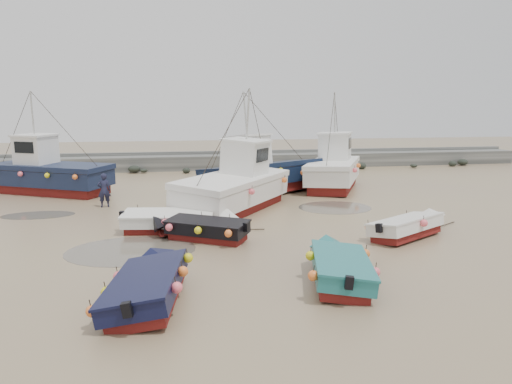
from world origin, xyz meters
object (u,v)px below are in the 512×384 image
(dinghy_2, at_px, (338,263))
(cabin_boat_0, at_px, (43,172))
(dinghy_5, at_px, (177,219))
(cabin_boat_1, at_px, (238,185))
(cabin_boat_3, at_px, (335,168))
(person, at_px, (105,207))
(dinghy_3, at_px, (412,224))
(cabin_boat_2, at_px, (257,174))
(dinghy_4, at_px, (199,226))
(dinghy_1, at_px, (152,280))

(dinghy_2, bearing_deg, cabin_boat_0, 138.43)
(dinghy_5, relative_size, cabin_boat_0, 0.62)
(cabin_boat_1, xyz_separation_m, cabin_boat_3, (7.40, 5.76, 0.05))
(cabin_boat_3, height_order, person, cabin_boat_3)
(dinghy_3, relative_size, cabin_boat_3, 0.58)
(dinghy_5, bearing_deg, cabin_boat_0, -136.42)
(cabin_boat_2, bearing_deg, cabin_boat_0, 45.13)
(dinghy_2, bearing_deg, person, 136.57)
(dinghy_4, relative_size, cabin_boat_2, 0.48)
(dinghy_4, xyz_separation_m, cabin_boat_2, (4.34, 9.80, 0.75))
(dinghy_4, height_order, person, dinghy_4)
(dinghy_2, xyz_separation_m, cabin_boat_0, (-12.36, 18.61, 0.77))
(cabin_boat_1, height_order, person, cabin_boat_1)
(cabin_boat_2, bearing_deg, dinghy_1, 127.69)
(dinghy_2, distance_m, person, 15.67)
(dinghy_5, bearing_deg, cabin_boat_3, 141.92)
(dinghy_5, distance_m, cabin_boat_3, 14.61)
(dinghy_1, height_order, dinghy_4, same)
(cabin_boat_0, distance_m, cabin_boat_1, 13.24)
(cabin_boat_0, bearing_deg, cabin_boat_3, -64.10)
(dinghy_3, xyz_separation_m, person, (-13.09, 8.90, -0.55))
(dinghy_1, distance_m, cabin_boat_0, 20.25)
(dinghy_4, bearing_deg, cabin_boat_2, 9.05)
(dinghy_2, relative_size, cabin_boat_2, 0.56)
(dinghy_2, bearing_deg, dinghy_1, -160.46)
(dinghy_4, xyz_separation_m, cabin_boat_1, (2.51, 5.70, 0.74))
(dinghy_1, bearing_deg, person, 110.78)
(dinghy_3, relative_size, dinghy_5, 0.88)
(dinghy_3, xyz_separation_m, cabin_boat_1, (-6.14, 6.95, 0.75))
(dinghy_1, xyz_separation_m, cabin_boat_1, (4.33, 11.82, 0.76))
(dinghy_1, distance_m, dinghy_5, 7.77)
(cabin_boat_2, relative_size, cabin_boat_3, 1.10)
(dinghy_5, bearing_deg, dinghy_2, 41.93)
(cabin_boat_0, xyz_separation_m, person, (4.13, -5.29, -1.32))
(dinghy_2, height_order, cabin_boat_0, cabin_boat_0)
(dinghy_3, bearing_deg, dinghy_2, -78.62)
(dinghy_5, relative_size, person, 3.38)
(cabin_boat_0, bearing_deg, person, -111.54)
(dinghy_3, bearing_deg, dinghy_5, -137.53)
(cabin_boat_3, bearing_deg, cabin_boat_1, -114.82)
(dinghy_5, xyz_separation_m, cabin_boat_2, (5.18, 8.22, 0.76))
(dinghy_1, height_order, dinghy_5, same)
(cabin_boat_0, height_order, person, cabin_boat_0)
(dinghy_1, xyz_separation_m, cabin_boat_0, (-6.75, 19.07, 0.78))
(dinghy_2, height_order, dinghy_5, same)
(dinghy_2, distance_m, dinghy_4, 6.82)
(person, bearing_deg, dinghy_3, 135.42)
(dinghy_5, relative_size, cabin_boat_3, 0.66)
(dinghy_4, distance_m, cabin_boat_2, 10.74)
(dinghy_5, xyz_separation_m, cabin_boat_1, (3.35, 4.11, 0.76))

